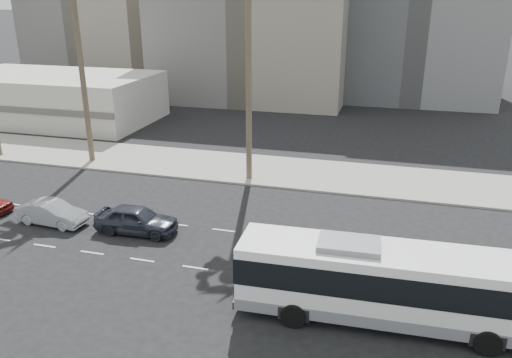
% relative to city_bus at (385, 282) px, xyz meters
% --- Properties ---
extents(ground, '(700.00, 700.00, 0.00)m').
position_rel_city_bus_xyz_m(ground, '(-6.40, 1.91, -1.88)').
color(ground, black).
rests_on(ground, ground).
extents(sidewalk_north, '(120.00, 7.00, 0.15)m').
position_rel_city_bus_xyz_m(sidewalk_north, '(-6.40, 17.41, -1.81)').
color(sidewalk_north, gray).
rests_on(sidewalk_north, ground).
extents(commercial_low, '(22.00, 12.16, 5.00)m').
position_rel_city_bus_xyz_m(commercial_low, '(-36.40, 27.90, 0.62)').
color(commercial_low, beige).
rests_on(commercial_low, ground).
extents(midrise_beige_west, '(24.00, 18.00, 18.00)m').
position_rel_city_bus_xyz_m(midrise_beige_west, '(-18.40, 46.91, 7.12)').
color(midrise_beige_west, slate).
rests_on(midrise_beige_west, ground).
extents(midrise_beige_far, '(18.00, 16.00, 15.00)m').
position_rel_city_bus_xyz_m(midrise_beige_far, '(-44.40, 51.91, 5.62)').
color(midrise_beige_far, slate).
rests_on(midrise_beige_far, ground).
extents(city_bus, '(12.57, 3.22, 3.59)m').
position_rel_city_bus_xyz_m(city_bus, '(0.00, 0.00, 0.00)').
color(city_bus, white).
rests_on(city_bus, ground).
extents(car_a, '(2.11, 4.93, 1.66)m').
position_rel_city_bus_xyz_m(car_a, '(-14.23, 4.86, -1.05)').
color(car_a, '#292B37').
rests_on(car_a, ground).
extents(car_b, '(1.80, 4.45, 1.44)m').
position_rel_city_bus_xyz_m(car_b, '(-19.73, 4.54, -1.17)').
color(car_b, '#979CA2').
rests_on(car_b, ground).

